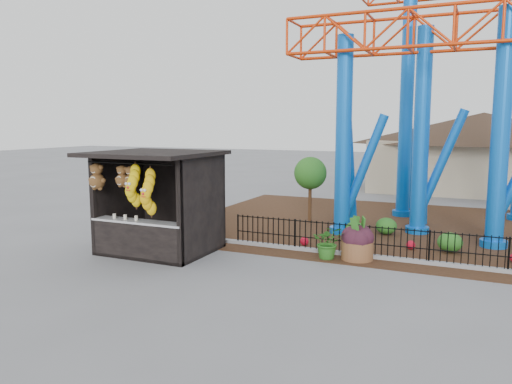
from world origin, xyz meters
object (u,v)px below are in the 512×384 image
at_px(prize_booth, 154,204).
at_px(potted_plant, 328,242).
at_px(roller_coaster, 461,53).
at_px(terracotta_planter, 357,250).

xyz_separation_m(prize_booth, potted_plant, (5.05, 1.55, -1.02)).
height_order(roller_coaster, potted_plant, roller_coaster).
relative_size(prize_booth, potted_plant, 3.50).
bearing_deg(potted_plant, prize_booth, 179.27).
height_order(prize_booth, roller_coaster, roller_coaster).
height_order(roller_coaster, terracotta_planter, roller_coaster).
distance_m(roller_coaster, terracotta_planter, 8.59).
bearing_deg(roller_coaster, potted_plant, -118.19).
height_order(prize_booth, terracotta_planter, prize_booth).
bearing_deg(prize_booth, roller_coaster, 41.95).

